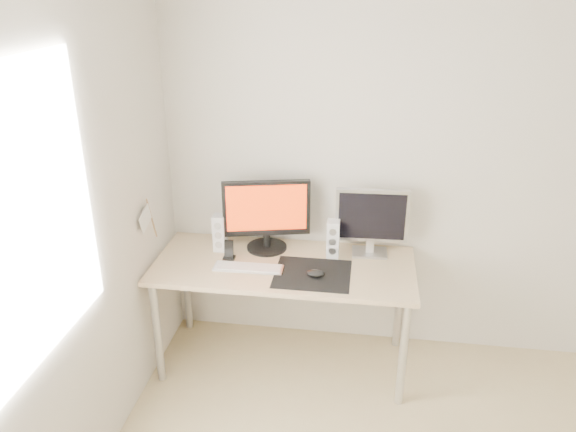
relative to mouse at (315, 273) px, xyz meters
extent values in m
plane|color=silver|center=(0.72, 0.50, 0.50)|extent=(3.50, 0.00, 3.50)
plane|color=silver|center=(-1.03, -1.25, 0.50)|extent=(0.00, 3.50, 3.50)
plane|color=white|center=(-1.02, -1.25, 0.75)|extent=(0.00, 1.30, 1.30)
cube|color=black|center=(-0.02, 0.03, -0.02)|extent=(0.45, 0.40, 0.00)
ellipsoid|color=black|center=(0.00, 0.00, 0.00)|extent=(0.11, 0.06, 0.04)
cube|color=#D1B587|center=(-0.21, 0.13, -0.04)|extent=(1.60, 0.70, 0.03)
cylinder|color=silver|center=(-0.95, -0.16, -0.40)|extent=(0.05, 0.05, 0.70)
cylinder|color=silver|center=(0.53, -0.16, -0.40)|extent=(0.05, 0.05, 0.70)
cylinder|color=silver|center=(-0.95, 0.42, -0.40)|extent=(0.05, 0.05, 0.70)
cylinder|color=silver|center=(0.53, 0.42, -0.40)|extent=(0.05, 0.05, 0.70)
cylinder|color=black|center=(-0.35, 0.33, -0.01)|extent=(0.31, 0.31, 0.02)
cylinder|color=black|center=(-0.35, 0.33, 0.05)|extent=(0.06, 0.06, 0.12)
cube|color=black|center=(-0.35, 0.32, 0.26)|extent=(0.55, 0.17, 0.36)
cube|color=#FF3E0D|center=(-0.34, 0.30, 0.27)|extent=(0.49, 0.12, 0.30)
cube|color=silver|center=(0.31, 0.35, -0.02)|extent=(0.23, 0.17, 0.01)
cube|color=silver|center=(0.31, 0.35, 0.04)|extent=(0.05, 0.04, 0.10)
cube|color=#AFAFB2|center=(0.31, 0.35, 0.24)|extent=(0.45, 0.06, 0.34)
cube|color=black|center=(0.31, 0.33, 0.24)|extent=(0.41, 0.02, 0.30)
cube|color=white|center=(-0.64, 0.27, 0.10)|extent=(0.08, 0.09, 0.24)
cylinder|color=#ABABAE|center=(-0.64, 0.22, 0.03)|extent=(0.05, 0.01, 0.05)
cylinder|color=#AEAFB1|center=(-0.64, 0.22, 0.10)|extent=(0.05, 0.01, 0.05)
cylinder|color=#B3B4B6|center=(-0.64, 0.22, 0.16)|extent=(0.05, 0.01, 0.05)
cube|color=white|center=(0.08, 0.28, 0.10)|extent=(0.08, 0.09, 0.24)
cylinder|color=#BCBCBE|center=(0.08, 0.24, 0.03)|extent=(0.05, 0.01, 0.05)
cylinder|color=#B2B2B5|center=(0.08, 0.24, 0.10)|extent=(0.05, 0.01, 0.05)
cylinder|color=#B5B5B7|center=(0.08, 0.24, 0.16)|extent=(0.05, 0.01, 0.05)
cube|color=silver|center=(-0.41, 0.04, -0.02)|extent=(0.42, 0.12, 0.01)
cube|color=white|center=(-0.41, 0.04, -0.01)|extent=(0.40, 0.11, 0.01)
cube|color=black|center=(-0.56, 0.15, -0.02)|extent=(0.07, 0.06, 0.02)
cube|color=black|center=(-0.56, 0.15, 0.05)|extent=(0.06, 0.03, 0.11)
cylinder|color=#A57F54|center=(-1.00, 0.05, 0.27)|extent=(0.01, 0.10, 0.29)
cube|color=white|center=(-1.00, -0.04, 0.31)|extent=(0.00, 0.19, 0.15)
camera|label=1|loc=(0.26, -2.88, 1.61)|focal=35.00mm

